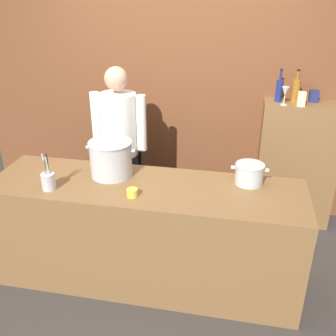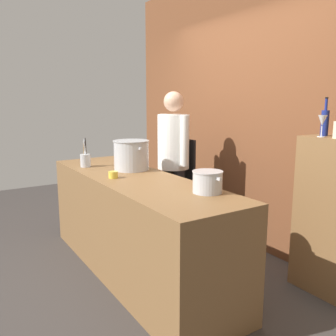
{
  "view_description": "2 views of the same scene",
  "coord_description": "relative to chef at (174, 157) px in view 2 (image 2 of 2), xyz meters",
  "views": [
    {
      "loc": [
        0.69,
        -2.55,
        2.32
      ],
      "look_at": [
        0.12,
        0.28,
        0.93
      ],
      "focal_mm": 41.36,
      "sensor_mm": 36.0,
      "label": 1
    },
    {
      "loc": [
        2.78,
        -1.41,
        1.56
      ],
      "look_at": [
        0.04,
        0.33,
        0.95
      ],
      "focal_mm": 38.32,
      "sensor_mm": 36.0,
      "label": 2
    }
  ],
  "objects": [
    {
      "name": "ground_plane",
      "position": [
        0.42,
        -0.7,
        -0.96
      ],
      "size": [
        8.0,
        8.0,
        0.0
      ],
      "primitive_type": "plane",
      "color": "#383330"
    },
    {
      "name": "stockpot_small",
      "position": [
        1.21,
        -0.5,
        0.02
      ],
      "size": [
        0.29,
        0.23,
        0.16
      ],
      "color": "#B7BABF",
      "rests_on": "prep_counter"
    },
    {
      "name": "prep_counter",
      "position": [
        0.42,
        -0.7,
        -0.51
      ],
      "size": [
        2.46,
        0.7,
        0.9
      ],
      "primitive_type": "cube",
      "color": "brown",
      "rests_on": "ground_plane"
    },
    {
      "name": "wine_glass_tall",
      "position": [
        1.48,
        0.41,
        0.44
      ],
      "size": [
        0.07,
        0.07,
        0.17
      ],
      "color": "silver",
      "rests_on": "bar_cabinet"
    },
    {
      "name": "stockpot_large",
      "position": [
        0.11,
        -0.57,
        0.08
      ],
      "size": [
        0.41,
        0.35,
        0.29
      ],
      "color": "#B7BABF",
      "rests_on": "prep_counter"
    },
    {
      "name": "utensil_crock",
      "position": [
        -0.28,
        -0.89,
        0.01
      ],
      "size": [
        0.1,
        0.1,
        0.3
      ],
      "color": "#B7BABF",
      "rests_on": "prep_counter"
    },
    {
      "name": "chef",
      "position": [
        0.0,
        0.0,
        0.0
      ],
      "size": [
        0.53,
        0.37,
        1.66
      ],
      "rotation": [
        0.0,
        0.0,
        3.1
      ],
      "color": "black",
      "rests_on": "ground_plane"
    },
    {
      "name": "wine_bottle_cobalt",
      "position": [
        1.43,
        0.51,
        0.43
      ],
      "size": [
        0.06,
        0.06,
        0.31
      ],
      "color": "navy",
      "rests_on": "bar_cabinet"
    },
    {
      "name": "butter_jar",
      "position": [
        0.37,
        -0.88,
        -0.04
      ],
      "size": [
        0.08,
        0.08,
        0.06
      ],
      "primitive_type": "cylinder",
      "color": "yellow",
      "rests_on": "prep_counter"
    },
    {
      "name": "brick_back_panel",
      "position": [
        0.42,
        0.7,
        0.54
      ],
      "size": [
        4.4,
        0.1,
        3.0
      ],
      "primitive_type": "cube",
      "color": "brown",
      "rests_on": "ground_plane"
    }
  ]
}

